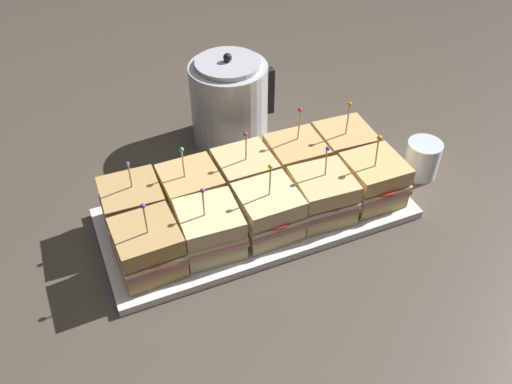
% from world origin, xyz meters
% --- Properties ---
extents(ground_plane, '(6.00, 6.00, 0.00)m').
position_xyz_m(ground_plane, '(0.00, 0.00, 0.00)').
color(ground_plane, '#4C4238').
extents(serving_platter, '(0.65, 0.28, 0.02)m').
position_xyz_m(serving_platter, '(0.00, 0.00, 0.01)').
color(serving_platter, white).
rests_on(serving_platter, ground_plane).
extents(sandwich_front_far_left, '(0.12, 0.12, 0.17)m').
position_xyz_m(sandwich_front_far_left, '(-0.24, -0.06, 0.07)').
color(sandwich_front_far_left, tan).
rests_on(sandwich_front_far_left, serving_platter).
extents(sandwich_front_left, '(0.13, 0.13, 0.16)m').
position_xyz_m(sandwich_front_left, '(-0.12, -0.06, 0.07)').
color(sandwich_front_left, beige).
rests_on(sandwich_front_left, serving_platter).
extents(sandwich_front_center, '(0.12, 0.12, 0.17)m').
position_xyz_m(sandwich_front_center, '(0.00, -0.06, 0.07)').
color(sandwich_front_center, beige).
rests_on(sandwich_front_center, serving_platter).
extents(sandwich_front_right, '(0.13, 0.13, 0.17)m').
position_xyz_m(sandwich_front_right, '(0.12, -0.06, 0.07)').
color(sandwich_front_right, '#DBB77A').
rests_on(sandwich_front_right, serving_platter).
extents(sandwich_front_far_right, '(0.12, 0.12, 0.17)m').
position_xyz_m(sandwich_front_far_right, '(0.24, -0.06, 0.07)').
color(sandwich_front_far_right, tan).
rests_on(sandwich_front_far_right, serving_platter).
extents(sandwich_back_far_left, '(0.12, 0.12, 0.16)m').
position_xyz_m(sandwich_back_far_left, '(-0.24, 0.06, 0.07)').
color(sandwich_back_far_left, tan).
rests_on(sandwich_back_far_left, serving_platter).
extents(sandwich_back_left, '(0.12, 0.12, 0.17)m').
position_xyz_m(sandwich_back_left, '(-0.12, 0.06, 0.07)').
color(sandwich_back_left, tan).
rests_on(sandwich_back_left, serving_platter).
extents(sandwich_back_center, '(0.12, 0.12, 0.17)m').
position_xyz_m(sandwich_back_center, '(-0.00, 0.06, 0.07)').
color(sandwich_back_center, '#DBB77A').
rests_on(sandwich_back_center, serving_platter).
extents(sandwich_back_right, '(0.12, 0.12, 0.18)m').
position_xyz_m(sandwich_back_right, '(0.12, 0.06, 0.07)').
color(sandwich_back_right, tan).
rests_on(sandwich_back_right, serving_platter).
extents(sandwich_back_far_right, '(0.13, 0.13, 0.18)m').
position_xyz_m(sandwich_back_far_right, '(0.24, 0.06, 0.07)').
color(sandwich_back_far_right, tan).
rests_on(sandwich_back_far_right, serving_platter).
extents(kettle_steel, '(0.21, 0.19, 0.23)m').
position_xyz_m(kettle_steel, '(0.06, 0.29, 0.10)').
color(kettle_steel, '#B7BABF').
rests_on(kettle_steel, ground_plane).
extents(drinking_glass, '(0.08, 0.08, 0.09)m').
position_xyz_m(drinking_glass, '(0.41, -0.02, 0.04)').
color(drinking_glass, silver).
rests_on(drinking_glass, ground_plane).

